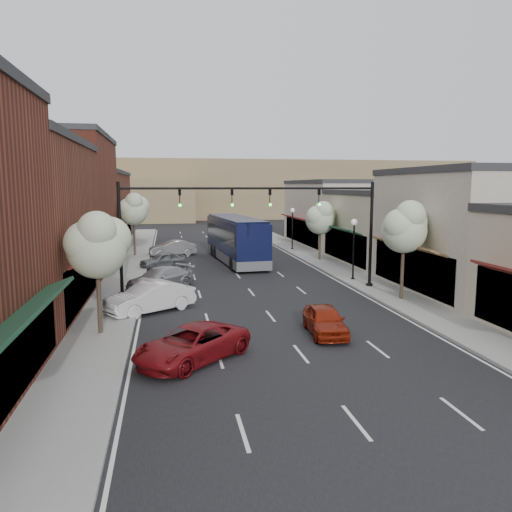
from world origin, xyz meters
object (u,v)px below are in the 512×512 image
coach_bus (236,239)px  parked_car_a (192,344)px  signal_mast_right (337,219)px  parked_car_d (163,260)px  tree_left_near (98,244)px  red_hatchback (325,320)px  lamp_post_far (292,222)px  tree_right_far (321,217)px  parked_car_b (150,297)px  parked_car_e (173,248)px  tree_left_far (134,209)px  signal_mast_left (160,221)px  parked_car_c (160,278)px  lamp_post_near (354,239)px  tree_right_near (405,226)px

coach_bus → parked_car_a: (-5.18, -25.05, -1.38)m
signal_mast_right → parked_car_d: bearing=136.0°
signal_mast_right → tree_left_near: size_ratio=1.44×
tree_left_near → red_hatchback: (10.05, -1.51, -3.56)m
lamp_post_far → parked_car_d: size_ratio=1.16×
tree_right_far → parked_car_a: size_ratio=1.10×
parked_car_a → parked_car_b: bearing=150.1°
coach_bus → signal_mast_right: bearing=-74.7°
parked_car_a → parked_car_e: 30.12m
tree_left_near → parked_car_b: bearing=63.0°
coach_bus → parked_car_e: coach_bus is taller
coach_bus → red_hatchback: bearing=-92.5°
coach_bus → tree_left_far: bearing=146.3°
signal_mast_left → tree_right_far: 18.39m
parked_car_a → parked_car_b: size_ratio=1.01×
lamp_post_far → coach_bus: lamp_post_far is taller
signal_mast_left → parked_car_c: 4.43m
coach_bus → parked_car_c: size_ratio=2.69×
tree_right_far → parked_car_d: bearing=-175.4°
parked_car_b → lamp_post_near: bearing=81.3°
parked_car_a → signal_mast_left: bearing=143.2°
tree_left_far → lamp_post_near: tree_left_far is taller
tree_right_near → signal_mast_left: bearing=163.8°
tree_right_far → tree_left_far: tree_left_far is taller
signal_mast_right → tree_right_far: signal_mast_right is taller
parked_car_a → parked_car_e: bearing=137.9°
coach_bus → parked_car_b: 18.45m
signal_mast_right → lamp_post_far: size_ratio=1.85×
lamp_post_far → parked_car_b: (-14.00, -24.03, -2.19)m
tree_right_near → parked_car_e: (-13.04, 22.11, -3.71)m
signal_mast_left → lamp_post_near: (13.42, 2.50, -1.62)m
tree_right_near → parked_car_d: tree_right_near is taller
tree_left_near → parked_car_e: 26.58m
red_hatchback → parked_car_d: red_hatchback is taller
signal_mast_left → tree_left_far: 18.14m
signal_mast_right → lamp_post_near: size_ratio=1.85×
coach_bus → parked_car_e: size_ratio=2.94×
signal_mast_left → parked_car_b: size_ratio=1.67×
signal_mast_right → signal_mast_left: bearing=180.0°
signal_mast_left → red_hatchback: bearing=-52.2°
tree_left_near → red_hatchback: tree_left_near is taller
lamp_post_far → signal_mast_right: bearing=-96.2°
lamp_post_far → parked_car_e: lamp_post_far is taller
tree_left_near → red_hatchback: size_ratio=1.46×
tree_left_far → parked_car_c: size_ratio=1.24×
tree_left_far → parked_car_c: (2.53, -15.86, -3.89)m
parked_car_c → signal_mast_right: bearing=38.0°
tree_right_near → red_hatchback: (-6.55, -5.51, -3.79)m
signal_mast_right → tree_right_near: bearing=-56.1°
signal_mast_right → tree_right_far: (2.73, 11.95, -0.63)m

